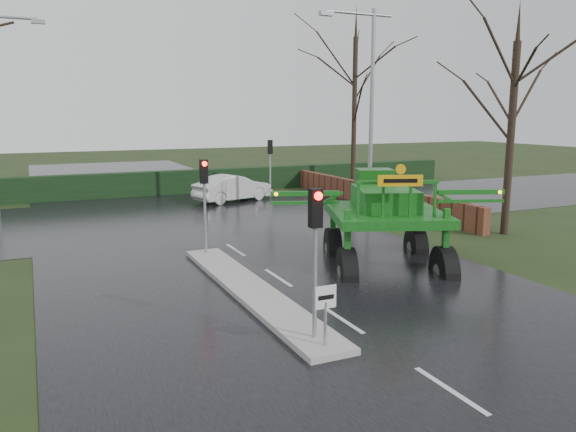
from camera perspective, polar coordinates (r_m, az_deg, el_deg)
name	(u,v)px	position (r m, az deg, el deg)	size (l,w,h in m)	color
ground	(342,320)	(14.36, 5.51, -10.51)	(140.00, 140.00, 0.00)	black
road_main	(219,240)	(23.18, -6.99, -2.41)	(14.00, 80.00, 0.02)	black
road_cross	(183,216)	(28.84, -10.64, 0.02)	(80.00, 12.00, 0.02)	black
median_island	(251,290)	(16.36, -3.81, -7.52)	(1.20, 10.00, 0.16)	gray
hedge_row	(151,184)	(36.47, -13.76, 3.23)	(44.00, 0.90, 1.50)	black
brick_wall	(361,192)	(32.86, 7.38, 2.41)	(0.40, 20.00, 1.20)	#592D1E
keep_left_sign	(325,306)	(12.16, 3.83, -9.09)	(0.50, 0.07, 1.35)	gray
traffic_signal_near	(315,231)	(12.17, 2.81, -1.57)	(0.26, 0.33, 3.52)	gray
traffic_signal_mid	(204,186)	(19.99, -8.50, 3.04)	(0.26, 0.33, 3.52)	gray
traffic_signal_far	(270,155)	(34.35, -1.83, 6.18)	(0.26, 0.33, 3.52)	gray
street_light_right	(366,95)	(27.95, 7.98, 12.10)	(3.85, 0.30, 10.00)	gray
tree_right_near	(513,111)	(25.37, 21.85, 9.86)	(5.60, 5.60, 9.64)	black
tree_right_far	(355,92)	(38.14, 6.79, 12.40)	(7.00, 7.00, 12.05)	black
crop_sprayer	(347,209)	(17.92, 5.99, 0.69)	(7.49, 5.94, 4.45)	black
white_sedan	(233,201)	(33.18, -5.60, 1.48)	(1.65, 4.74, 1.56)	silver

